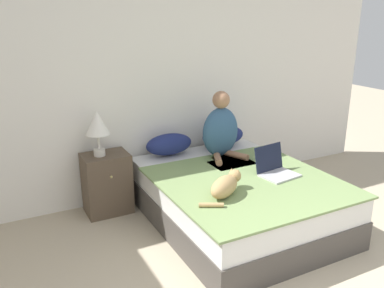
% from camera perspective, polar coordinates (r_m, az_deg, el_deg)
% --- Properties ---
extents(wall_back, '(6.05, 0.05, 2.55)m').
position_cam_1_polar(wall_back, '(4.54, -4.92, 8.38)').
color(wall_back, white).
rests_on(wall_back, ground_plane).
extents(bed, '(1.60, 2.00, 0.52)m').
position_cam_1_polar(bed, '(4.12, 6.21, -7.61)').
color(bed, '#4C4742').
rests_on(bed, ground_plane).
extents(pillow_near, '(0.53, 0.27, 0.23)m').
position_cam_1_polar(pillow_near, '(4.50, -3.24, -0.03)').
color(pillow_near, navy).
rests_on(pillow_near, bed).
extents(pillow_far, '(0.53, 0.27, 0.23)m').
position_cam_1_polar(pillow_far, '(4.81, 4.36, 1.16)').
color(pillow_far, navy).
rests_on(pillow_far, bed).
extents(person_sitting, '(0.42, 0.41, 0.72)m').
position_cam_1_polar(person_sitting, '(4.40, 4.06, 1.99)').
color(person_sitting, '#33567A').
rests_on(person_sitting, bed).
extents(cat_tabby, '(0.54, 0.37, 0.18)m').
position_cam_1_polar(cat_tabby, '(3.52, 4.77, -5.81)').
color(cat_tabby, tan).
rests_on(cat_tabby, bed).
extents(laptop_open, '(0.39, 0.36, 0.27)m').
position_cam_1_polar(laptop_open, '(4.03, 11.67, -3.46)').
color(laptop_open, '#B7B7BC').
rests_on(laptop_open, bed).
extents(nightstand, '(0.47, 0.37, 0.64)m').
position_cam_1_polar(nightstand, '(4.37, -11.85, -5.43)').
color(nightstand, brown).
rests_on(nightstand, ground_plane).
extents(table_lamp, '(0.24, 0.24, 0.46)m').
position_cam_1_polar(table_lamp, '(4.14, -13.13, 2.61)').
color(table_lamp, beige).
rests_on(table_lamp, nightstand).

